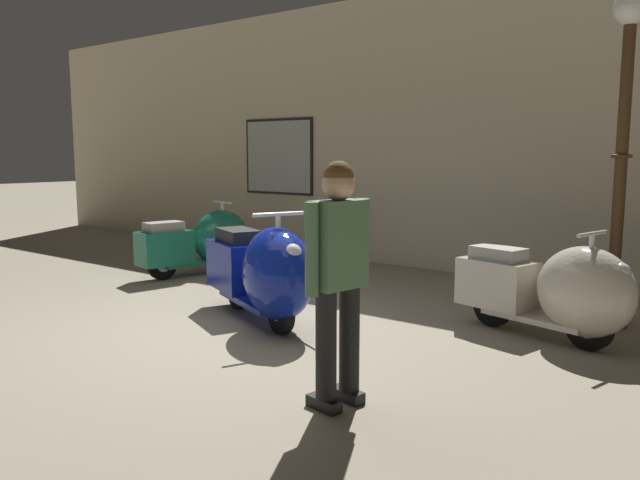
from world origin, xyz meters
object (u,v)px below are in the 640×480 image
at_px(scooter_1, 264,272).
at_px(visitor_1, 338,267).
at_px(lamppost, 623,134).
at_px(scooter_0, 205,241).
at_px(scooter_2, 556,290).

bearing_deg(scooter_1, visitor_1, -10.55).
bearing_deg(lamppost, scooter_0, -173.30).
relative_size(scooter_0, scooter_1, 0.89).
distance_m(scooter_1, lamppost, 3.58).
height_order(scooter_1, scooter_2, scooter_1).
height_order(scooter_0, scooter_2, scooter_2).
bearing_deg(scooter_1, scooter_0, 173.49).
distance_m(scooter_0, scooter_1, 2.77).
distance_m(scooter_1, visitor_1, 2.13).
relative_size(scooter_1, lamppost, 0.61).
bearing_deg(scooter_2, visitor_1, -92.71).
relative_size(scooter_0, scooter_2, 0.98).
distance_m(scooter_0, visitor_1, 4.88).
relative_size(scooter_2, visitor_1, 1.07).
height_order(scooter_0, scooter_1, scooter_1).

